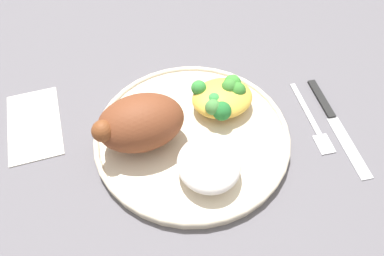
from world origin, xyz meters
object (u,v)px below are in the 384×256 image
(fork, at_px, (312,120))
(knife, at_px, (332,116))
(plate, at_px, (192,136))
(rice_pile, at_px, (207,165))
(mac_cheese_with_broccoli, at_px, (222,97))
(roasted_chicken, at_px, (140,123))
(napkin, at_px, (34,124))

(fork, bearing_deg, knife, 173.75)
(plate, relative_size, rice_pile, 3.20)
(mac_cheese_with_broccoli, relative_size, knife, 0.48)
(mac_cheese_with_broccoli, xyz_separation_m, knife, (-0.16, 0.06, -0.03))
(roasted_chicken, relative_size, rice_pile, 1.41)
(rice_pile, bearing_deg, knife, -168.96)
(rice_pile, relative_size, napkin, 0.64)
(roasted_chicken, xyz_separation_m, mac_cheese_with_broccoli, (-0.13, -0.03, -0.02))
(mac_cheese_with_broccoli, relative_size, fork, 0.64)
(roasted_chicken, relative_size, napkin, 0.90)
(napkin, bearing_deg, roasted_chicken, 148.58)
(plate, height_order, fork, plate)
(knife, bearing_deg, roasted_chicken, -7.29)
(fork, xyz_separation_m, napkin, (0.40, -0.12, -0.00))
(plate, xyz_separation_m, rice_pile, (0.00, 0.07, 0.03))
(plate, bearing_deg, roasted_chicken, -8.07)
(mac_cheese_with_broccoli, height_order, napkin, mac_cheese_with_broccoli)
(rice_pile, xyz_separation_m, knife, (-0.22, -0.04, -0.03))
(roasted_chicken, relative_size, mac_cheese_with_broccoli, 1.36)
(fork, xyz_separation_m, knife, (-0.03, 0.00, 0.00))
(mac_cheese_with_broccoli, bearing_deg, plate, 31.02)
(plate, height_order, napkin, plate)
(mac_cheese_with_broccoli, xyz_separation_m, fork, (-0.12, 0.06, -0.03))
(plate, bearing_deg, fork, 172.82)
(mac_cheese_with_broccoli, relative_size, napkin, 0.66)
(knife, relative_size, napkin, 1.39)
(plate, xyz_separation_m, napkin, (0.22, -0.10, -0.01))
(plate, xyz_separation_m, fork, (-0.18, 0.02, -0.01))
(roasted_chicken, bearing_deg, napkin, -31.42)
(rice_pile, bearing_deg, fork, -166.01)
(rice_pile, relative_size, mac_cheese_with_broccoli, 0.96)
(fork, height_order, napkin, fork)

